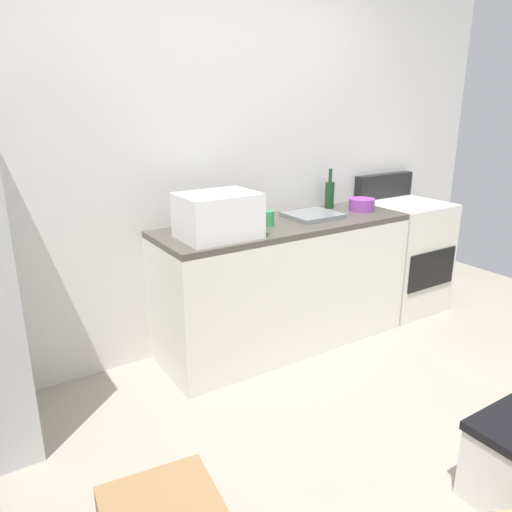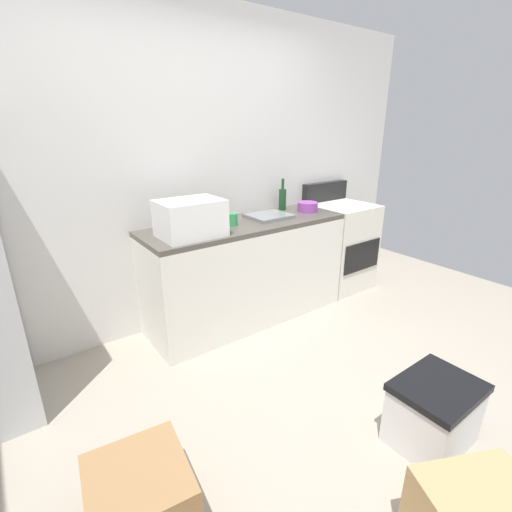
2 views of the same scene
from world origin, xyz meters
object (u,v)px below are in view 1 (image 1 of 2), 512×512
(stove_oven, at_px, (402,254))
(mixing_bowl, at_px, (362,205))
(coffee_mug, at_px, (268,218))
(knife_block, at_px, (252,207))
(microwave, at_px, (218,216))
(wine_bottle, at_px, (330,194))

(stove_oven, xyz_separation_m, mixing_bowl, (-0.52, -0.02, 0.48))
(coffee_mug, distance_m, mixing_bowl, 0.85)
(coffee_mug, distance_m, knife_block, 0.19)
(stove_oven, height_order, mixing_bowl, stove_oven)
(microwave, bearing_deg, wine_bottle, 14.11)
(stove_oven, xyz_separation_m, knife_block, (-1.38, 0.16, 0.52))
(wine_bottle, xyz_separation_m, knife_block, (-0.71, -0.02, -0.02))
(mixing_bowl, bearing_deg, coffee_mug, -179.58)
(wine_bottle, relative_size, knife_block, 1.67)
(coffee_mug, bearing_deg, stove_oven, 0.96)
(mixing_bowl, bearing_deg, wine_bottle, 126.23)
(microwave, relative_size, coffee_mug, 4.60)
(wine_bottle, relative_size, mixing_bowl, 1.58)
(wine_bottle, bearing_deg, mixing_bowl, -53.77)
(wine_bottle, distance_m, knife_block, 0.71)
(microwave, relative_size, wine_bottle, 1.53)
(microwave, xyz_separation_m, coffee_mug, (0.41, 0.07, -0.09))
(microwave, bearing_deg, mixing_bowl, 3.68)
(coffee_mug, bearing_deg, knife_block, 91.99)
(stove_oven, height_order, microwave, microwave)
(wine_bottle, height_order, coffee_mug, wine_bottle)
(wine_bottle, relative_size, coffee_mug, 3.00)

